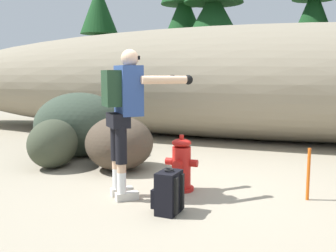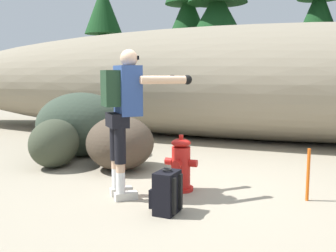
{
  "view_description": "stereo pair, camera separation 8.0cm",
  "coord_description": "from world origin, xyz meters",
  "px_view_note": "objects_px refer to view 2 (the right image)",
  "views": [
    {
      "loc": [
        1.54,
        -4.45,
        1.42
      ],
      "look_at": [
        -0.21,
        0.31,
        0.75
      ],
      "focal_mm": 41.76,
      "sensor_mm": 36.0,
      "label": 1
    },
    {
      "loc": [
        1.61,
        -4.42,
        1.42
      ],
      "look_at": [
        -0.21,
        0.31,
        0.75
      ],
      "focal_mm": 41.76,
      "sensor_mm": 36.0,
      "label": 2
    }
  ],
  "objects_px": {
    "fire_hydrant": "(181,165)",
    "utility_worker": "(126,105)",
    "survey_stake": "(308,175)",
    "spare_backpack": "(166,193)",
    "boulder_small": "(54,143)",
    "boulder_mid": "(81,124)",
    "boulder_outlier": "(116,150)",
    "boulder_large": "(120,143)"
  },
  "relations": [
    {
      "from": "fire_hydrant",
      "to": "utility_worker",
      "type": "bearing_deg",
      "value": -136.67
    },
    {
      "from": "survey_stake",
      "to": "spare_backpack",
      "type": "bearing_deg",
      "value": -144.81
    },
    {
      "from": "boulder_small",
      "to": "boulder_mid",
      "type": "bearing_deg",
      "value": 95.74
    },
    {
      "from": "boulder_mid",
      "to": "survey_stake",
      "type": "bearing_deg",
      "value": -17.51
    },
    {
      "from": "boulder_mid",
      "to": "spare_backpack",
      "type": "bearing_deg",
      "value": -41.36
    },
    {
      "from": "boulder_small",
      "to": "survey_stake",
      "type": "relative_size",
      "value": 1.52
    },
    {
      "from": "boulder_small",
      "to": "spare_backpack",
      "type": "bearing_deg",
      "value": -28.26
    },
    {
      "from": "boulder_mid",
      "to": "survey_stake",
      "type": "height_order",
      "value": "boulder_mid"
    },
    {
      "from": "survey_stake",
      "to": "boulder_outlier",
      "type": "bearing_deg",
      "value": 161.33
    },
    {
      "from": "utility_worker",
      "to": "boulder_mid",
      "type": "height_order",
      "value": "utility_worker"
    },
    {
      "from": "fire_hydrant",
      "to": "boulder_small",
      "type": "bearing_deg",
      "value": 168.48
    },
    {
      "from": "fire_hydrant",
      "to": "survey_stake",
      "type": "relative_size",
      "value": 1.16
    },
    {
      "from": "boulder_mid",
      "to": "boulder_small",
      "type": "height_order",
      "value": "boulder_mid"
    },
    {
      "from": "fire_hydrant",
      "to": "boulder_outlier",
      "type": "distance_m",
      "value": 1.92
    },
    {
      "from": "boulder_outlier",
      "to": "fire_hydrant",
      "type": "bearing_deg",
      "value": -37.06
    },
    {
      "from": "boulder_large",
      "to": "boulder_mid",
      "type": "bearing_deg",
      "value": 149.74
    },
    {
      "from": "boulder_small",
      "to": "boulder_outlier",
      "type": "relative_size",
      "value": 1.73
    },
    {
      "from": "utility_worker",
      "to": "boulder_large",
      "type": "relative_size",
      "value": 1.57
    },
    {
      "from": "boulder_small",
      "to": "survey_stake",
      "type": "distance_m",
      "value": 3.7
    },
    {
      "from": "boulder_large",
      "to": "survey_stake",
      "type": "relative_size",
      "value": 1.81
    },
    {
      "from": "fire_hydrant",
      "to": "boulder_mid",
      "type": "relative_size",
      "value": 0.45
    },
    {
      "from": "fire_hydrant",
      "to": "boulder_large",
      "type": "distance_m",
      "value": 1.39
    },
    {
      "from": "spare_backpack",
      "to": "boulder_small",
      "type": "height_order",
      "value": "boulder_small"
    },
    {
      "from": "utility_worker",
      "to": "survey_stake",
      "type": "bearing_deg",
      "value": -26.35
    },
    {
      "from": "spare_backpack",
      "to": "boulder_outlier",
      "type": "distance_m",
      "value": 2.56
    },
    {
      "from": "boulder_outlier",
      "to": "survey_stake",
      "type": "relative_size",
      "value": 0.88
    },
    {
      "from": "boulder_mid",
      "to": "boulder_large",
      "type": "bearing_deg",
      "value": -30.26
    },
    {
      "from": "utility_worker",
      "to": "boulder_large",
      "type": "bearing_deg",
      "value": 77.74
    },
    {
      "from": "boulder_large",
      "to": "boulder_outlier",
      "type": "xyz_separation_m",
      "value": [
        -0.32,
        0.46,
        -0.22
      ]
    },
    {
      "from": "fire_hydrant",
      "to": "survey_stake",
      "type": "height_order",
      "value": "fire_hydrant"
    },
    {
      "from": "spare_backpack",
      "to": "utility_worker",
      "type": "bearing_deg",
      "value": -24.91
    },
    {
      "from": "utility_worker",
      "to": "spare_backpack",
      "type": "height_order",
      "value": "utility_worker"
    },
    {
      "from": "utility_worker",
      "to": "boulder_mid",
      "type": "relative_size",
      "value": 1.11
    },
    {
      "from": "boulder_small",
      "to": "survey_stake",
      "type": "bearing_deg",
      "value": -4.82
    },
    {
      "from": "boulder_mid",
      "to": "survey_stake",
      "type": "relative_size",
      "value": 2.56
    },
    {
      "from": "boulder_mid",
      "to": "boulder_small",
      "type": "relative_size",
      "value": 1.69
    },
    {
      "from": "boulder_large",
      "to": "boulder_small",
      "type": "distance_m",
      "value": 1.04
    },
    {
      "from": "survey_stake",
      "to": "fire_hydrant",
      "type": "bearing_deg",
      "value": -174.51
    },
    {
      "from": "fire_hydrant",
      "to": "spare_backpack",
      "type": "xyz_separation_m",
      "value": [
        0.12,
        -0.81,
        -0.1
      ]
    },
    {
      "from": "utility_worker",
      "to": "boulder_outlier",
      "type": "bearing_deg",
      "value": 78.76
    },
    {
      "from": "boulder_outlier",
      "to": "boulder_small",
      "type": "bearing_deg",
      "value": -134.42
    },
    {
      "from": "fire_hydrant",
      "to": "boulder_small",
      "type": "distance_m",
      "value": 2.26
    }
  ]
}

